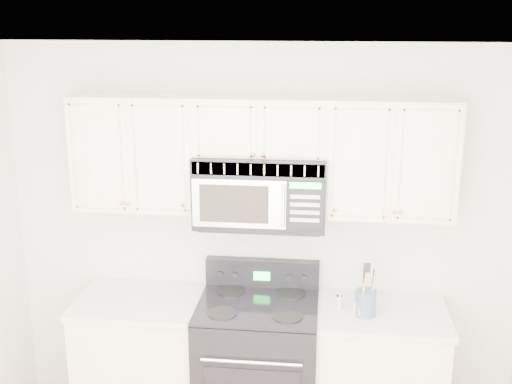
# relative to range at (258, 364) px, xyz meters

# --- Properties ---
(room) EXTENTS (3.51, 3.51, 2.61)m
(room) POSITION_rel_range_xyz_m (0.00, -1.42, 0.82)
(room) COLOR olive
(room) RESTS_ON ground
(base_cabinet_left) EXTENTS (0.86, 0.65, 0.92)m
(base_cabinet_left) POSITION_rel_range_xyz_m (-0.80, 0.02, -0.06)
(base_cabinet_left) COLOR white
(base_cabinet_left) RESTS_ON ground
(base_cabinet_right) EXTENTS (0.86, 0.65, 0.92)m
(base_cabinet_right) POSITION_rel_range_xyz_m (0.80, 0.02, -0.06)
(base_cabinet_right) COLOR white
(base_cabinet_right) RESTS_ON ground
(range) EXTENTS (0.79, 0.72, 1.13)m
(range) POSITION_rel_range_xyz_m (0.00, 0.00, 0.00)
(range) COLOR black
(range) RESTS_ON ground
(upper_cabinets) EXTENTS (2.44, 0.37, 0.75)m
(upper_cabinets) POSITION_rel_range_xyz_m (0.00, 0.17, 1.45)
(upper_cabinets) COLOR white
(upper_cabinets) RESTS_ON ground
(microwave) EXTENTS (0.83, 0.47, 0.46)m
(microwave) POSITION_rel_range_xyz_m (0.01, 0.12, 1.20)
(microwave) COLOR black
(microwave) RESTS_ON ground
(utensil_crock) EXTENTS (0.13, 0.13, 0.36)m
(utensil_crock) POSITION_rel_range_xyz_m (0.69, -0.06, 0.53)
(utensil_crock) COLOR slate
(utensil_crock) RESTS_ON base_cabinet_right
(shaker_salt) EXTENTS (0.04, 0.04, 0.11)m
(shaker_salt) POSITION_rel_range_xyz_m (0.53, 0.01, 0.49)
(shaker_salt) COLOR #ADADC3
(shaker_salt) RESTS_ON base_cabinet_right
(shaker_pepper) EXTENTS (0.05, 0.05, 0.11)m
(shaker_pepper) POSITION_rel_range_xyz_m (0.63, -0.06, 0.49)
(shaker_pepper) COLOR #ADADC3
(shaker_pepper) RESTS_ON base_cabinet_right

